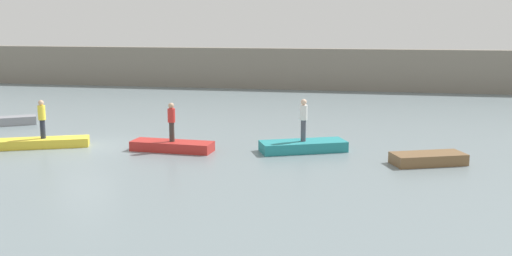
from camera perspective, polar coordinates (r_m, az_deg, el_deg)
ground_plane at (r=26.33m, az=-16.68°, el=-1.86°), size 120.00×120.00×0.00m
embankment_wall at (r=48.21m, az=-3.68°, el=6.01°), size 80.00×1.20×3.31m
rowboat_grey at (r=33.34m, az=-23.63°, el=0.63°), size 3.07×2.40×0.45m
rowboat_yellow at (r=26.93m, az=-20.35°, el=-1.38°), size 3.92×2.41×0.39m
rowboat_red at (r=24.79m, az=-8.33°, el=-1.79°), size 3.57×1.26×0.42m
rowboat_teal at (r=24.52m, az=4.70°, el=-1.82°), size 3.84×2.61×0.44m
rowboat_brown at (r=23.24m, az=16.75°, el=-2.94°), size 3.04×2.11×0.43m
person_red_shirt at (r=24.57m, az=-8.40°, el=0.81°), size 0.32×0.32×1.66m
person_white_shirt at (r=24.28m, az=4.75°, el=1.04°), size 0.32×0.32×1.81m
person_yellow_shirt at (r=26.73m, az=-20.51°, el=1.01°), size 0.32×0.32×1.70m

